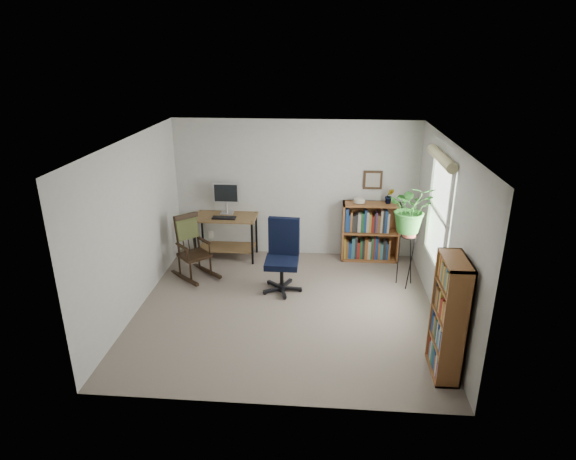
# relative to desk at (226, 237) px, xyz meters

# --- Properties ---
(floor) EXTENTS (4.20, 4.00, 0.00)m
(floor) POSITION_rel_desk_xyz_m (1.19, -1.70, -0.39)
(floor) COLOR gray
(floor) RESTS_ON ground
(ceiling) EXTENTS (4.20, 4.00, 0.00)m
(ceiling) POSITION_rel_desk_xyz_m (1.19, -1.70, 2.01)
(ceiling) COLOR silver
(ceiling) RESTS_ON ground
(wall_back) EXTENTS (4.20, 0.00, 2.40)m
(wall_back) POSITION_rel_desk_xyz_m (1.19, 0.30, 0.81)
(wall_back) COLOR beige
(wall_back) RESTS_ON ground
(wall_front) EXTENTS (4.20, 0.00, 2.40)m
(wall_front) POSITION_rel_desk_xyz_m (1.19, -3.70, 0.81)
(wall_front) COLOR beige
(wall_front) RESTS_ON ground
(wall_left) EXTENTS (0.00, 4.00, 2.40)m
(wall_left) POSITION_rel_desk_xyz_m (-0.91, -1.70, 0.81)
(wall_left) COLOR beige
(wall_left) RESTS_ON ground
(wall_right) EXTENTS (0.00, 4.00, 2.40)m
(wall_right) POSITION_rel_desk_xyz_m (3.29, -1.70, 0.81)
(wall_right) COLOR beige
(wall_right) RESTS_ON ground
(window) EXTENTS (0.12, 1.20, 1.50)m
(window) POSITION_rel_desk_xyz_m (3.25, -1.40, 1.01)
(window) COLOR white
(window) RESTS_ON wall_right
(desk) EXTENTS (1.07, 0.59, 0.77)m
(desk) POSITION_rel_desk_xyz_m (0.00, 0.00, 0.00)
(desk) COLOR brown
(desk) RESTS_ON floor
(monitor) EXTENTS (0.46, 0.16, 0.56)m
(monitor) POSITION_rel_desk_xyz_m (0.00, 0.14, 0.67)
(monitor) COLOR #B6B5BA
(monitor) RESTS_ON desk
(keyboard) EXTENTS (0.40, 0.15, 0.02)m
(keyboard) POSITION_rel_desk_xyz_m (0.00, -0.12, 0.40)
(keyboard) COLOR black
(keyboard) RESTS_ON desk
(office_chair) EXTENTS (0.66, 0.66, 1.13)m
(office_chair) POSITION_rel_desk_xyz_m (1.08, -1.17, 0.18)
(office_chair) COLOR black
(office_chair) RESTS_ON floor
(rocking_chair) EXTENTS (1.01, 1.02, 1.04)m
(rocking_chair) POSITION_rel_desk_xyz_m (-0.36, -0.80, 0.14)
(rocking_chair) COLOR black
(rocking_chair) RESTS_ON floor
(low_bookshelf) EXTENTS (0.98, 0.33, 1.03)m
(low_bookshelf) POSITION_rel_desk_xyz_m (2.51, 0.12, 0.13)
(low_bookshelf) COLOR brown
(low_bookshelf) RESTS_ON floor
(tall_bookshelf) EXTENTS (0.27, 0.62, 1.42)m
(tall_bookshelf) POSITION_rel_desk_xyz_m (3.11, -2.99, 0.32)
(tall_bookshelf) COLOR brown
(tall_bookshelf) RESTS_ON floor
(plant_stand) EXTENTS (0.35, 0.35, 0.97)m
(plant_stand) POSITION_rel_desk_xyz_m (2.99, -0.84, 0.10)
(plant_stand) COLOR black
(plant_stand) RESTS_ON floor
(spider_plant) EXTENTS (1.69, 1.88, 1.46)m
(spider_plant) POSITION_rel_desk_xyz_m (2.99, -0.84, 1.24)
(spider_plant) COLOR #296B25
(spider_plant) RESTS_ON plant_stand
(potted_plant_small) EXTENTS (0.13, 0.24, 0.11)m
(potted_plant_small) POSITION_rel_desk_xyz_m (2.79, 0.13, 0.70)
(potted_plant_small) COLOR #296B25
(potted_plant_small) RESTS_ON low_bookshelf
(framed_picture) EXTENTS (0.32, 0.04, 0.32)m
(framed_picture) POSITION_rel_desk_xyz_m (2.51, 0.27, 1.01)
(framed_picture) COLOR black
(framed_picture) RESTS_ON wall_back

